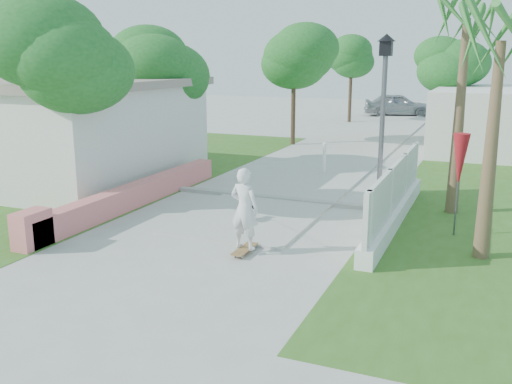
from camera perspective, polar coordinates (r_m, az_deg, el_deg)
The scene contains 21 objects.
ground at distance 10.81m, azimuth -9.24°, elevation -8.04°, with size 90.00×90.00×0.00m, color #B7B7B2.
path_strip at distance 29.26m, azimuth 11.87°, elevation 5.50°, with size 3.20×36.00×0.06m, color #B7B7B2.
curb at distance 15.95m, azimuth 2.14°, elevation -0.63°, with size 6.50×0.25×0.10m, color #999993.
grass_left at distance 21.01m, azimuth -14.04°, elevation 2.28°, with size 8.00×20.00×0.01m, color #385F1E.
pink_wall at distance 15.30m, azimuth -12.82°, elevation -0.56°, with size 0.45×8.20×0.80m.
house_left at distance 19.88m, azimuth -20.08°, elevation 6.01°, with size 8.40×7.40×3.23m.
lattice_fence at distance 14.06m, azimuth 13.78°, elevation -0.87°, with size 0.35×7.00×1.50m.
building_right at distance 26.63m, azimuth 23.99°, elevation 6.63°, with size 6.00×8.00×2.60m, color silver.
street_lamp at distance 14.29m, azimuth 12.53°, elevation 7.10°, with size 0.44×0.44×4.44m.
bollard at distance 19.50m, azimuth 6.85°, elevation 3.47°, with size 0.14×0.14×1.09m.
patio_umbrella at distance 13.20m, azimuth 19.71°, elevation 2.88°, with size 0.36×0.36×2.30m.
tree_left_near at distance 15.15m, azimuth -18.54°, elevation 12.37°, with size 3.60×3.60×5.28m.
tree_left_mid at distance 20.17m, azimuth -10.24°, elevation 12.01°, with size 3.20×3.20×4.85m.
tree_path_left at distance 25.87m, azimuth 3.85°, elevation 13.17°, with size 3.40×3.40×5.23m.
tree_path_right at distance 28.56m, azimuth 18.68°, elevation 11.88°, with size 3.00×3.00×4.79m.
tree_path_far at distance 35.43m, azimuth 9.55°, elevation 13.08°, with size 3.20×3.20×5.17m.
palm_far at distance 15.03m, azimuth 20.26°, elevation 14.78°, with size 1.80×1.80×5.30m.
palm_near at distance 11.69m, azimuth 23.21°, elevation 12.53°, with size 1.80×1.80×4.70m.
skateboarder at distance 12.33m, azimuth -1.11°, elevation -1.28°, with size 1.08×2.72×1.78m.
dog at distance 13.77m, azimuth -0.51°, elevation -2.18°, with size 0.34×0.58×0.40m.
parked_car at distance 39.84m, azimuth 14.00°, elevation 8.48°, with size 1.78×4.43×1.51m, color #95989C.
Camera 1 is at (5.41, -8.49, 3.92)m, focal length 40.00 mm.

